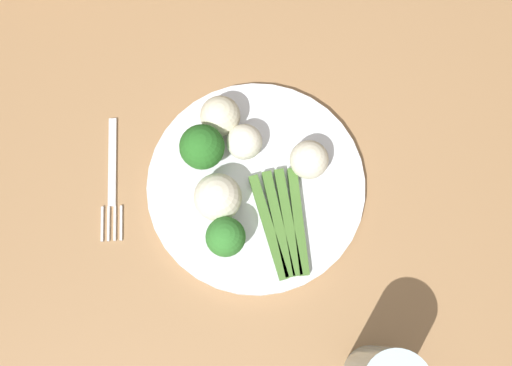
# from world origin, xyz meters

# --- Properties ---
(ground_plane) EXTENTS (6.00, 6.00, 0.02)m
(ground_plane) POSITION_xyz_m (0.00, 0.00, -0.01)
(ground_plane) COLOR #B7A88E
(dining_table) EXTENTS (1.15, 0.90, 0.75)m
(dining_table) POSITION_xyz_m (0.00, 0.00, 0.64)
(dining_table) COLOR #9E754C
(dining_table) RESTS_ON ground_plane
(plate) EXTENTS (0.28, 0.28, 0.01)m
(plate) POSITION_xyz_m (-0.02, -0.01, 0.76)
(plate) COLOR white
(plate) RESTS_ON dining_table
(asparagus_bundle) EXTENTS (0.06, 0.14, 0.01)m
(asparagus_bundle) POSITION_xyz_m (-0.04, 0.05, 0.77)
(asparagus_bundle) COLOR #47752D
(asparagus_bundle) RESTS_ON plate
(broccoli_right) EXTENTS (0.06, 0.06, 0.07)m
(broccoli_right) POSITION_xyz_m (0.04, -0.06, 0.81)
(broccoli_right) COLOR #568E33
(broccoli_right) RESTS_ON plate
(broccoli_back_right) EXTENTS (0.05, 0.05, 0.06)m
(broccoli_back_right) POSITION_xyz_m (0.04, 0.05, 0.80)
(broccoli_back_right) COLOR #609E3D
(broccoli_back_right) RESTS_ON plate
(cauliflower_near_center) EXTENTS (0.05, 0.05, 0.05)m
(cauliflower_near_center) POSITION_xyz_m (-0.09, -0.02, 0.79)
(cauliflower_near_center) COLOR silver
(cauliflower_near_center) RESTS_ON plate
(cauliflower_front) EXTENTS (0.05, 0.05, 0.05)m
(cauliflower_front) POSITION_xyz_m (-0.01, -0.06, 0.79)
(cauliflower_front) COLOR white
(cauliflower_front) RESTS_ON plate
(cauliflower_outer_edge) EXTENTS (0.06, 0.06, 0.06)m
(cauliflower_outer_edge) POSITION_xyz_m (0.03, 0.00, 0.80)
(cauliflower_outer_edge) COLOR silver
(cauliflower_outer_edge) RESTS_ON plate
(cauliflower_back) EXTENTS (0.05, 0.05, 0.05)m
(cauliflower_back) POSITION_xyz_m (0.01, -0.10, 0.79)
(cauliflower_back) COLOR beige
(cauliflower_back) RESTS_ON plate
(fork) EXTENTS (0.05, 0.17, 0.00)m
(fork) POSITION_xyz_m (0.16, -0.06, 0.76)
(fork) COLOR silver
(fork) RESTS_ON dining_table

